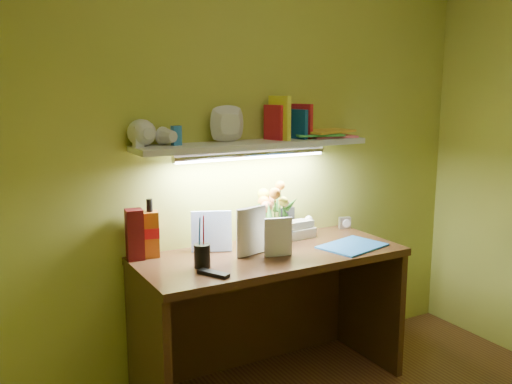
% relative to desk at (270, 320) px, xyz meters
% --- Properties ---
extents(desk, '(1.40, 0.60, 0.75)m').
position_rel_desk_xyz_m(desk, '(0.00, 0.00, 0.00)').
color(desk, '#39260F').
rests_on(desk, ground).
extents(flower_bouquet, '(0.23, 0.23, 0.33)m').
position_rel_desk_xyz_m(flower_bouquet, '(0.12, 0.18, 0.54)').
color(flower_bouquet, '#051533').
rests_on(flower_bouquet, desk).
extents(telephone, '(0.20, 0.15, 0.11)m').
position_rel_desk_xyz_m(telephone, '(0.29, 0.20, 0.43)').
color(telephone, '#ECE8C6').
rests_on(telephone, desk).
extents(desk_clock, '(0.08, 0.05, 0.07)m').
position_rel_desk_xyz_m(desk_clock, '(0.66, 0.22, 0.41)').
color(desk_clock, '#B9B9BE').
rests_on(desk_clock, desk).
extents(whisky_bottle, '(0.10, 0.10, 0.30)m').
position_rel_desk_xyz_m(whisky_bottle, '(-0.57, 0.24, 0.52)').
color(whisky_bottle, '#A94D11').
rests_on(whisky_bottle, desk).
extents(whisky_box, '(0.09, 0.09, 0.26)m').
position_rel_desk_xyz_m(whisky_box, '(-0.65, 0.23, 0.50)').
color(whisky_box, '#510D0F').
rests_on(whisky_box, desk).
extents(pen_cup, '(0.10, 0.10, 0.19)m').
position_rel_desk_xyz_m(pen_cup, '(-0.41, -0.05, 0.47)').
color(pen_cup, black).
rests_on(pen_cup, desk).
extents(art_card, '(0.21, 0.12, 0.21)m').
position_rel_desk_xyz_m(art_card, '(-0.25, 0.18, 0.48)').
color(art_card, white).
rests_on(art_card, desk).
extents(tv_remote, '(0.11, 0.16, 0.02)m').
position_rel_desk_xyz_m(tv_remote, '(-0.41, -0.18, 0.38)').
color(tv_remote, black).
rests_on(tv_remote, desk).
extents(blue_folder, '(0.39, 0.32, 0.01)m').
position_rel_desk_xyz_m(blue_folder, '(0.44, -0.12, 0.38)').
color(blue_folder, blue).
rests_on(blue_folder, desk).
extents(desk_book_a, '(0.19, 0.06, 0.25)m').
position_rel_desk_xyz_m(desk_book_a, '(-0.20, -0.01, 0.50)').
color(desk_book_a, beige).
rests_on(desk_book_a, desk).
extents(desk_book_b, '(0.15, 0.05, 0.20)m').
position_rel_desk_xyz_m(desk_book_b, '(-0.07, -0.05, 0.48)').
color(desk_book_b, silver).
rests_on(desk_book_b, desk).
extents(wall_shelf, '(1.32, 0.33, 0.27)m').
position_rel_desk_xyz_m(wall_shelf, '(-0.00, 0.18, 0.96)').
color(wall_shelf, silver).
rests_on(wall_shelf, ground).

